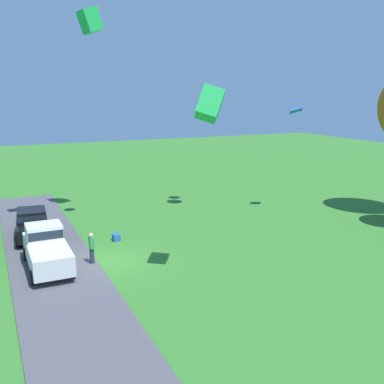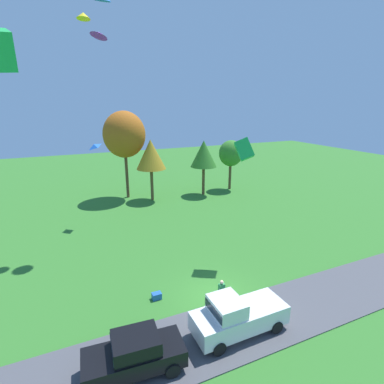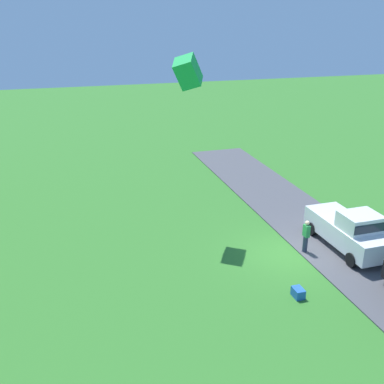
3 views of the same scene
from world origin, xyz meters
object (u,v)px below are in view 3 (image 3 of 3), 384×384
object	(u,v)px
person_beside_suv	(306,236)
cooler_box	(298,293)
car_pickup_far_end	(350,230)
kite_box_mid_center	(188,72)

from	to	relation	value
person_beside_suv	cooler_box	xyz separation A→B (m)	(-3.26, 2.19, -0.68)
car_pickup_far_end	kite_box_mid_center	bearing A→B (deg)	56.16
cooler_box	kite_box_mid_center	world-z (taller)	kite_box_mid_center
car_pickup_far_end	cooler_box	xyz separation A→B (m)	(-2.88, 4.40, -0.91)
kite_box_mid_center	car_pickup_far_end	bearing A→B (deg)	-123.84
car_pickup_far_end	cooler_box	world-z (taller)	car_pickup_far_end
car_pickup_far_end	person_beside_suv	xyz separation A→B (m)	(0.38, 2.21, -0.23)
car_pickup_far_end	person_beside_suv	size ratio (longest dim) A/B	2.93
person_beside_suv	cooler_box	size ratio (longest dim) A/B	3.05
cooler_box	car_pickup_far_end	bearing A→B (deg)	-56.77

